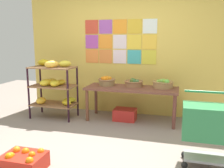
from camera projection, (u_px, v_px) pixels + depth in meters
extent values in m
plane|color=gray|center=(96.00, 151.00, 3.43)|extent=(9.74, 9.74, 0.00)
cube|color=#DFBE50|center=(126.00, 49.00, 4.99)|extent=(4.20, 0.06, 2.68)
cube|color=#CF422C|center=(92.00, 27.00, 5.07)|extent=(0.28, 0.01, 0.28)
cube|color=#9E4FAF|center=(106.00, 27.00, 4.99)|extent=(0.28, 0.01, 0.28)
cube|color=orange|center=(120.00, 27.00, 4.91)|extent=(0.28, 0.01, 0.28)
cube|color=gold|center=(135.00, 26.00, 4.83)|extent=(0.28, 0.01, 0.28)
cube|color=white|center=(150.00, 26.00, 4.75)|extent=(0.28, 0.01, 0.28)
cube|color=#AD47AB|center=(92.00, 42.00, 5.12)|extent=(0.28, 0.01, 0.28)
cube|color=orange|center=(106.00, 42.00, 5.04)|extent=(0.28, 0.01, 0.28)
cube|color=silver|center=(120.00, 42.00, 4.96)|extent=(0.28, 0.01, 0.28)
cube|color=yellow|center=(134.00, 42.00, 4.88)|extent=(0.28, 0.01, 0.28)
cube|color=yellow|center=(150.00, 42.00, 4.80)|extent=(0.28, 0.01, 0.28)
cube|color=orange|center=(92.00, 56.00, 5.17)|extent=(0.28, 0.01, 0.28)
cube|color=orange|center=(106.00, 56.00, 5.09)|extent=(0.28, 0.01, 0.28)
cube|color=silver|center=(120.00, 57.00, 5.02)|extent=(0.28, 0.01, 0.28)
cube|color=#3CADAF|center=(134.00, 57.00, 4.94)|extent=(0.28, 0.01, 0.28)
cube|color=gold|center=(149.00, 57.00, 4.86)|extent=(0.28, 0.01, 0.28)
cylinder|color=black|center=(29.00, 93.00, 4.73)|extent=(0.04, 0.04, 1.01)
cylinder|color=black|center=(68.00, 96.00, 4.51)|extent=(0.04, 0.04, 1.01)
cylinder|color=black|center=(41.00, 89.00, 5.15)|extent=(0.04, 0.04, 1.01)
cylinder|color=black|center=(77.00, 91.00, 4.93)|extent=(0.04, 0.04, 1.01)
cube|color=#946743|center=(54.00, 104.00, 4.87)|extent=(0.87, 0.47, 0.03)
ellipsoid|color=yellow|center=(41.00, 101.00, 4.82)|extent=(0.21, 0.24, 0.14)
ellipsoid|color=yellow|center=(67.00, 103.00, 4.73)|extent=(0.25, 0.21, 0.11)
ellipsoid|color=yellow|center=(69.00, 100.00, 4.93)|extent=(0.30, 0.27, 0.11)
cube|color=#946743|center=(53.00, 86.00, 4.81)|extent=(0.87, 0.47, 0.02)
ellipsoid|color=yellow|center=(46.00, 82.00, 4.74)|extent=(0.27, 0.33, 0.13)
ellipsoid|color=yellow|center=(55.00, 83.00, 4.68)|extent=(0.17, 0.24, 0.13)
ellipsoid|color=yellow|center=(61.00, 82.00, 4.86)|extent=(0.15, 0.28, 0.10)
ellipsoid|color=yellow|center=(52.00, 81.00, 4.92)|extent=(0.30, 0.31, 0.12)
cube|color=#946743|center=(52.00, 67.00, 4.74)|extent=(0.87, 0.47, 0.02)
ellipsoid|color=yellow|center=(52.00, 64.00, 4.78)|extent=(0.30, 0.18, 0.10)
ellipsoid|color=yellow|center=(65.00, 64.00, 4.71)|extent=(0.26, 0.28, 0.12)
ellipsoid|color=yellow|center=(43.00, 62.00, 4.92)|extent=(0.25, 0.21, 0.13)
ellipsoid|color=yellow|center=(52.00, 64.00, 4.57)|extent=(0.27, 0.30, 0.13)
cube|color=brown|center=(132.00, 88.00, 4.61)|extent=(1.72, 0.63, 0.04)
cylinder|color=brown|center=(87.00, 105.00, 4.63)|extent=(0.06, 0.06, 0.60)
cylinder|color=brown|center=(174.00, 112.00, 4.21)|extent=(0.06, 0.06, 0.60)
cylinder|color=brown|center=(96.00, 99.00, 5.12)|extent=(0.06, 0.06, 0.60)
cylinder|color=brown|center=(175.00, 105.00, 4.70)|extent=(0.06, 0.06, 0.60)
cylinder|color=#A67D4B|center=(163.00, 85.00, 4.55)|extent=(0.37, 0.37, 0.11)
torus|color=#A6824C|center=(163.00, 82.00, 4.54)|extent=(0.39, 0.39, 0.02)
sphere|color=#73B447|center=(161.00, 81.00, 4.55)|extent=(0.08, 0.08, 0.08)
sphere|color=#76B837|center=(164.00, 81.00, 4.49)|extent=(0.07, 0.07, 0.07)
sphere|color=#7DB440|center=(163.00, 81.00, 4.57)|extent=(0.08, 0.08, 0.08)
sphere|color=#7DB03C|center=(159.00, 81.00, 4.54)|extent=(0.08, 0.08, 0.08)
sphere|color=#70B241|center=(163.00, 81.00, 4.51)|extent=(0.07, 0.07, 0.07)
sphere|color=#6DC446|center=(167.00, 82.00, 4.43)|extent=(0.09, 0.09, 0.09)
cylinder|color=#986842|center=(134.00, 84.00, 4.68)|extent=(0.34, 0.34, 0.10)
torus|color=#966840|center=(134.00, 81.00, 4.68)|extent=(0.36, 0.36, 0.03)
sphere|color=#4B6325|center=(133.00, 80.00, 4.71)|extent=(0.08, 0.08, 0.08)
sphere|color=#455F22|center=(132.00, 81.00, 4.61)|extent=(0.08, 0.08, 0.08)
sphere|color=#4A6B2B|center=(132.00, 80.00, 4.68)|extent=(0.08, 0.08, 0.08)
sphere|color=#476F3A|center=(137.00, 81.00, 4.58)|extent=(0.07, 0.07, 0.07)
sphere|color=#405C27|center=(134.00, 81.00, 4.69)|extent=(0.08, 0.08, 0.08)
sphere|color=#3B6D39|center=(134.00, 81.00, 4.62)|extent=(0.09, 0.09, 0.09)
cylinder|color=olive|center=(107.00, 82.00, 4.78)|extent=(0.31, 0.31, 0.12)
torus|color=#956945|center=(107.00, 79.00, 4.77)|extent=(0.33, 0.33, 0.03)
sphere|color=orange|center=(107.00, 78.00, 4.86)|extent=(0.09, 0.09, 0.09)
sphere|color=orange|center=(105.00, 79.00, 4.69)|extent=(0.10, 0.10, 0.10)
sphere|color=orange|center=(110.00, 78.00, 4.80)|extent=(0.07, 0.07, 0.07)
sphere|color=orange|center=(106.00, 79.00, 4.77)|extent=(0.08, 0.08, 0.08)
sphere|color=orange|center=(103.00, 78.00, 4.79)|extent=(0.08, 0.08, 0.08)
sphere|color=orange|center=(107.00, 79.00, 4.77)|extent=(0.10, 0.10, 0.10)
cube|color=red|center=(125.00, 115.00, 4.72)|extent=(0.42, 0.31, 0.22)
cube|color=red|center=(24.00, 162.00, 2.92)|extent=(0.49, 0.38, 0.20)
sphere|color=orange|center=(9.00, 157.00, 2.84)|extent=(0.09, 0.09, 0.09)
sphere|color=orange|center=(32.00, 155.00, 2.88)|extent=(0.08, 0.08, 0.08)
sphere|color=orange|center=(30.00, 161.00, 2.73)|extent=(0.09, 0.09, 0.09)
sphere|color=orange|center=(17.00, 150.00, 2.99)|extent=(0.09, 0.09, 0.09)
sphere|color=orange|center=(41.00, 151.00, 2.98)|extent=(0.08, 0.08, 0.08)
sphere|color=orange|center=(26.00, 152.00, 2.97)|extent=(0.09, 0.09, 0.09)
sphere|color=orange|center=(11.00, 155.00, 2.87)|extent=(0.07, 0.07, 0.07)
sphere|color=black|center=(184.00, 165.00, 2.97)|extent=(0.08, 0.08, 0.08)
sphere|color=black|center=(184.00, 154.00, 3.24)|extent=(0.08, 0.08, 0.08)
sphere|color=black|center=(222.00, 159.00, 3.12)|extent=(0.08, 0.08, 0.08)
cube|color=#A5A8AD|center=(204.00, 157.00, 3.03)|extent=(0.48, 0.30, 0.03)
cube|color=#2E844C|center=(207.00, 122.00, 2.95)|extent=(0.56, 0.38, 0.40)
cylinder|color=#2E844C|center=(207.00, 92.00, 3.10)|extent=(0.53, 0.03, 0.03)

